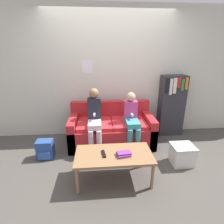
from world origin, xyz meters
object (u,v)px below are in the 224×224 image
Objects in this scene: person_left at (95,117)px; bookshelf at (171,106)px; couch at (111,130)px; tv_remote at (104,154)px; storage_box at (182,154)px; coffee_table at (114,156)px; person_right at (132,118)px; backpack at (45,149)px.

bookshelf is (1.63, 0.49, 0.01)m from person_left.
couch reaches higher than tv_remote.
person_left is at bearing 156.67° from storage_box.
coffee_table is 1.95m from bookshelf.
bookshelf is (1.31, 0.31, 0.37)m from couch.
tv_remote reaches higher than storage_box.
person_right is 2.94× the size of storage_box.
storage_box is (1.09, -0.79, -0.11)m from couch.
tv_remote reaches higher than backpack.
couch is at bearing 29.19° from person_left.
coffee_table is 3.30× the size of backpack.
couch is 1.35m from storage_box.
backpack is (-0.99, 0.63, -0.27)m from tv_remote.
bookshelf reaches higher than tv_remote.
coffee_table is 0.15m from tv_remote.
storage_box is at bearing -23.33° from person_left.
storage_box is (1.15, 0.27, -0.21)m from coffee_table.
coffee_table is at bearing -28.97° from backpack.
couch is at bearing -166.73° from bookshelf.
person_right is 0.81× the size of bookshelf.
storage_box is (1.42, -0.61, -0.47)m from person_left.
backpack is (-2.28, 0.36, -0.01)m from storage_box.
couch is 0.51m from person_right.
person_left is at bearing 16.26° from backpack.
couch is at bearing 151.62° from person_right.
bookshelf is at bearing 16.52° from backpack.
storage_box is at bearing 4.51° from tv_remote.
couch reaches higher than storage_box.
coffee_table is 0.83× the size of bookshelf.
coffee_table is at bearing -72.94° from person_left.
backpack is at bearing -159.99° from couch.
bookshelf is at bearing 45.01° from coffee_table.
person_left is 0.68m from person_right.
couch is 1.40m from bookshelf.
person_left reaches higher than coffee_table.
tv_remote is 1.21m from backpack.
couch is 1.09m from tv_remote.
tv_remote is at bearing -32.66° from backpack.
person_right is at bearing 8.78° from backpack.
person_right is 1.62m from backpack.
person_left is 1.02m from backpack.
tv_remote is at bearing -167.97° from storage_box.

